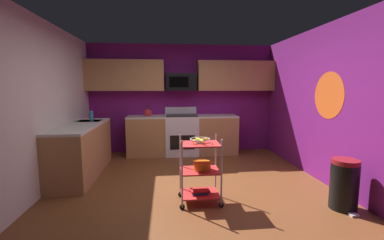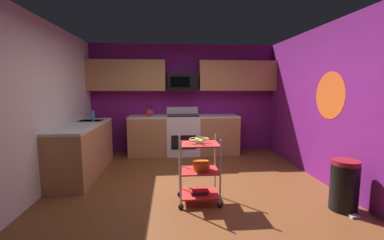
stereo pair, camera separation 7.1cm
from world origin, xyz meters
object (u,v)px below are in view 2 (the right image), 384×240
object	(u,v)px
fruit_bowl	(199,140)
oven_range	(183,134)
rolling_cart	(199,170)
kettle	(149,113)
dish_soap_bottle	(93,116)
microwave	(182,82)
trash_can	(344,185)
mixing_bowl_large	(201,166)
book_stack	(199,191)

from	to	relation	value
fruit_bowl	oven_range	bearing A→B (deg)	91.93
rolling_cart	kettle	xyz separation A→B (m)	(-0.86, 2.62, 0.54)
fruit_bowl	dish_soap_bottle	bearing A→B (deg)	136.09
microwave	fruit_bowl	bearing A→B (deg)	-88.13
trash_can	rolling_cart	bearing A→B (deg)	168.21
trash_can	mixing_bowl_large	bearing A→B (deg)	168.03
kettle	dish_soap_bottle	world-z (taller)	kettle
kettle	trash_can	xyz separation A→B (m)	(2.70, -3.01, -0.67)
rolling_cart	dish_soap_bottle	bearing A→B (deg)	136.09
mixing_bowl_large	trash_can	size ratio (longest dim) A/B	0.38
rolling_cart	mixing_bowl_large	xyz separation A→B (m)	(0.03, 0.00, 0.07)
microwave	trash_can	xyz separation A→B (m)	(1.93, -3.12, -1.37)
book_stack	trash_can	bearing A→B (deg)	-11.79
book_stack	dish_soap_bottle	distance (m)	2.79
book_stack	mixing_bowl_large	bearing A→B (deg)	0.00
oven_range	trash_can	xyz separation A→B (m)	(1.93, -3.01, -0.15)
mixing_bowl_large	dish_soap_bottle	size ratio (longest dim) A/B	1.26
fruit_bowl	microwave	bearing A→B (deg)	91.87
oven_range	microwave	distance (m)	1.23
microwave	trash_can	bearing A→B (deg)	-58.25
microwave	book_stack	distance (m)	3.14
mixing_bowl_large	trash_can	world-z (taller)	trash_can
oven_range	kettle	xyz separation A→B (m)	(-0.77, -0.00, 0.52)
oven_range	dish_soap_bottle	bearing A→B (deg)	-156.66
oven_range	mixing_bowl_large	distance (m)	2.63
mixing_bowl_large	trash_can	bearing A→B (deg)	-11.97
fruit_bowl	rolling_cart	bearing A→B (deg)	0.00
rolling_cart	book_stack	distance (m)	0.30
rolling_cart	fruit_bowl	size ratio (longest dim) A/B	3.36
microwave	dish_soap_bottle	world-z (taller)	microwave
rolling_cart	mixing_bowl_large	bearing A→B (deg)	0.00
rolling_cart	dish_soap_bottle	world-z (taller)	dish_soap_bottle
microwave	kettle	bearing A→B (deg)	-172.01
fruit_bowl	dish_soap_bottle	xyz separation A→B (m)	(-1.91, 1.84, 0.14)
kettle	rolling_cart	bearing A→B (deg)	-71.81
mixing_bowl_large	kettle	world-z (taller)	kettle
fruit_bowl	kettle	world-z (taller)	kettle
mixing_bowl_large	microwave	bearing A→B (deg)	92.49
dish_soap_bottle	fruit_bowl	bearing A→B (deg)	-43.91
microwave	fruit_bowl	size ratio (longest dim) A/B	2.57
mixing_bowl_large	dish_soap_bottle	bearing A→B (deg)	136.53
mixing_bowl_large	trash_can	xyz separation A→B (m)	(1.81, -0.38, -0.19)
book_stack	dish_soap_bottle	xyz separation A→B (m)	(-1.91, 1.84, 0.86)
fruit_bowl	mixing_bowl_large	xyz separation A→B (m)	(0.03, 0.00, -0.36)
mixing_bowl_large	book_stack	world-z (taller)	mixing_bowl_large
rolling_cart	trash_can	bearing A→B (deg)	-11.79
microwave	trash_can	size ratio (longest dim) A/B	1.06
kettle	trash_can	distance (m)	4.10
rolling_cart	kettle	size ratio (longest dim) A/B	3.47
microwave	dish_soap_bottle	xyz separation A→B (m)	(-1.82, -0.89, -0.68)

